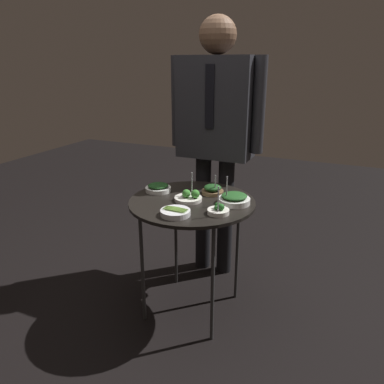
{
  "coord_description": "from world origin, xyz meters",
  "views": [
    {
      "loc": [
        0.8,
        -1.79,
        1.45
      ],
      "look_at": [
        0.0,
        0.0,
        0.76
      ],
      "focal_mm": 35.0,
      "sensor_mm": 36.0,
      "label": 1
    }
  ],
  "objects_px": {
    "bowl_asparagus_front_right": "(175,212)",
    "bowl_spinach_mid_right": "(213,190)",
    "bowl_spinach_far_rim": "(234,199)",
    "bowl_spinach_mid_left": "(158,188)",
    "bowl_broccoli_front_left": "(189,197)",
    "serving_cart": "(192,208)",
    "bowl_broccoli_center": "(218,210)",
    "waiter_figure": "(216,120)"
  },
  "relations": [
    {
      "from": "bowl_asparagus_front_right",
      "to": "waiter_figure",
      "type": "relative_size",
      "value": 0.09
    },
    {
      "from": "serving_cart",
      "to": "bowl_spinach_far_rim",
      "type": "height_order",
      "value": "bowl_spinach_far_rim"
    },
    {
      "from": "bowl_asparagus_front_right",
      "to": "bowl_spinach_far_rim",
      "type": "bearing_deg",
      "value": 51.59
    },
    {
      "from": "bowl_spinach_mid_right",
      "to": "bowl_spinach_mid_left",
      "type": "bearing_deg",
      "value": -163.61
    },
    {
      "from": "bowl_spinach_far_rim",
      "to": "bowl_spinach_mid_left",
      "type": "height_order",
      "value": "bowl_spinach_far_rim"
    },
    {
      "from": "bowl_broccoli_front_left",
      "to": "bowl_asparagus_front_right",
      "type": "bearing_deg",
      "value": -83.72
    },
    {
      "from": "bowl_spinach_far_rim",
      "to": "bowl_spinach_mid_left",
      "type": "distance_m",
      "value": 0.48
    },
    {
      "from": "waiter_figure",
      "to": "bowl_spinach_far_rim",
      "type": "bearing_deg",
      "value": -57.77
    },
    {
      "from": "bowl_asparagus_front_right",
      "to": "bowl_spinach_mid_right",
      "type": "bearing_deg",
      "value": 81.71
    },
    {
      "from": "bowl_asparagus_front_right",
      "to": "bowl_spinach_mid_left",
      "type": "bearing_deg",
      "value": 131.88
    },
    {
      "from": "bowl_spinach_mid_right",
      "to": "bowl_broccoli_center",
      "type": "bearing_deg",
      "value": -63.35
    },
    {
      "from": "bowl_asparagus_front_right",
      "to": "waiter_figure",
      "type": "bearing_deg",
      "value": 94.85
    },
    {
      "from": "bowl_spinach_mid_right",
      "to": "bowl_asparagus_front_right",
      "type": "bearing_deg",
      "value": -98.29
    },
    {
      "from": "serving_cart",
      "to": "bowl_spinach_mid_right",
      "type": "relative_size",
      "value": 5.54
    },
    {
      "from": "bowl_broccoli_center",
      "to": "bowl_asparagus_front_right",
      "type": "xyz_separation_m",
      "value": [
        -0.19,
        -0.11,
        -0.0
      ]
    },
    {
      "from": "bowl_broccoli_center",
      "to": "bowl_broccoli_front_left",
      "type": "distance_m",
      "value": 0.24
    },
    {
      "from": "bowl_asparagus_front_right",
      "to": "waiter_figure",
      "type": "height_order",
      "value": "waiter_figure"
    },
    {
      "from": "bowl_spinach_mid_left",
      "to": "bowl_broccoli_front_left",
      "type": "xyz_separation_m",
      "value": [
        0.23,
        -0.07,
        0.0
      ]
    },
    {
      "from": "bowl_broccoli_front_left",
      "to": "waiter_figure",
      "type": "xyz_separation_m",
      "value": [
        -0.04,
        0.51,
        0.35
      ]
    },
    {
      "from": "bowl_broccoli_center",
      "to": "bowl_spinach_mid_left",
      "type": "bearing_deg",
      "value": 158.12
    },
    {
      "from": "bowl_spinach_far_rim",
      "to": "bowl_asparagus_front_right",
      "type": "relative_size",
      "value": 1.14
    },
    {
      "from": "serving_cart",
      "to": "bowl_broccoli_center",
      "type": "distance_m",
      "value": 0.24
    },
    {
      "from": "bowl_broccoli_center",
      "to": "bowl_asparagus_front_right",
      "type": "height_order",
      "value": "bowl_broccoli_center"
    },
    {
      "from": "serving_cart",
      "to": "bowl_spinach_mid_right",
      "type": "bearing_deg",
      "value": 67.0
    },
    {
      "from": "bowl_spinach_far_rim",
      "to": "bowl_broccoli_front_left",
      "type": "bearing_deg",
      "value": -166.17
    },
    {
      "from": "bowl_broccoli_front_left",
      "to": "bowl_spinach_mid_right",
      "type": "height_order",
      "value": "bowl_broccoli_front_left"
    },
    {
      "from": "bowl_spinach_mid_left",
      "to": "bowl_spinach_far_rim",
      "type": "bearing_deg",
      "value": -1.19
    },
    {
      "from": "bowl_broccoli_front_left",
      "to": "bowl_broccoli_center",
      "type": "bearing_deg",
      "value": -27.14
    },
    {
      "from": "bowl_broccoli_center",
      "to": "bowl_asparagus_front_right",
      "type": "bearing_deg",
      "value": -150.96
    },
    {
      "from": "bowl_spinach_mid_left",
      "to": "bowl_broccoli_front_left",
      "type": "relative_size",
      "value": 0.99
    },
    {
      "from": "bowl_broccoli_center",
      "to": "bowl_spinach_mid_left",
      "type": "xyz_separation_m",
      "value": [
        -0.45,
        0.18,
        0.0
      ]
    },
    {
      "from": "bowl_spinach_far_rim",
      "to": "bowl_spinach_mid_left",
      "type": "bearing_deg",
      "value": 178.81
    },
    {
      "from": "serving_cart",
      "to": "bowl_spinach_far_rim",
      "type": "bearing_deg",
      "value": 12.39
    },
    {
      "from": "serving_cart",
      "to": "waiter_figure",
      "type": "height_order",
      "value": "waiter_figure"
    },
    {
      "from": "bowl_spinach_mid_left",
      "to": "waiter_figure",
      "type": "bearing_deg",
      "value": 65.79
    },
    {
      "from": "bowl_asparagus_front_right",
      "to": "bowl_spinach_mid_right",
      "type": "relative_size",
      "value": 1.2
    },
    {
      "from": "bowl_broccoli_center",
      "to": "bowl_spinach_mid_right",
      "type": "distance_m",
      "value": 0.3
    },
    {
      "from": "bowl_broccoli_center",
      "to": "bowl_broccoli_front_left",
      "type": "height_order",
      "value": "bowl_broccoli_center"
    },
    {
      "from": "bowl_spinach_far_rim",
      "to": "bowl_broccoli_center",
      "type": "xyz_separation_m",
      "value": [
        -0.03,
        -0.17,
        -0.01
      ]
    },
    {
      "from": "bowl_broccoli_front_left",
      "to": "bowl_spinach_mid_right",
      "type": "xyz_separation_m",
      "value": [
        0.08,
        0.16,
        0.0
      ]
    },
    {
      "from": "waiter_figure",
      "to": "bowl_spinach_mid_right",
      "type": "bearing_deg",
      "value": -71.27
    },
    {
      "from": "serving_cart",
      "to": "bowl_spinach_mid_right",
      "type": "height_order",
      "value": "bowl_spinach_mid_right"
    }
  ]
}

